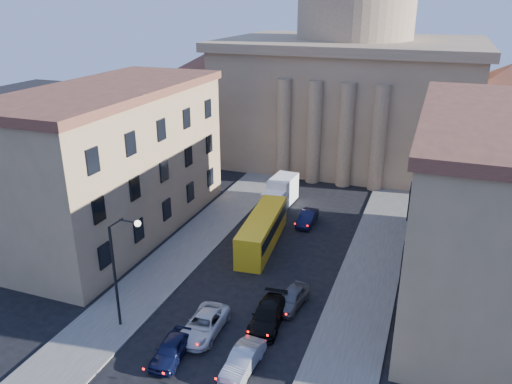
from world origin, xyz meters
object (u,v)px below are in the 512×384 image
car_left_near (171,349)px  car_right_near (243,360)px  city_bus (262,230)px  street_lamp (120,263)px  box_truck (280,193)px

car_left_near → car_right_near: size_ratio=0.99×
car_right_near → city_bus: bearing=108.9°
street_lamp → car_left_near: size_ratio=2.06×
street_lamp → car_left_near: 6.80m
street_lamp → city_bus: street_lamp is taller
street_lamp → car_right_near: bearing=-6.8°
street_lamp → city_bus: size_ratio=0.80×
street_lamp → car_left_near: (4.72, -1.79, -4.56)m
car_left_near → box_truck: (-1.13, 27.26, 0.82)m
city_bus → car_left_near: bearing=-96.0°
street_lamp → city_bus: (4.91, 15.62, -3.64)m
car_left_near → car_right_near: bearing=3.3°
street_lamp → car_right_near: size_ratio=2.04×
car_right_near → city_bus: size_ratio=0.39×
city_bus → box_truck: (-1.32, 9.84, -0.10)m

